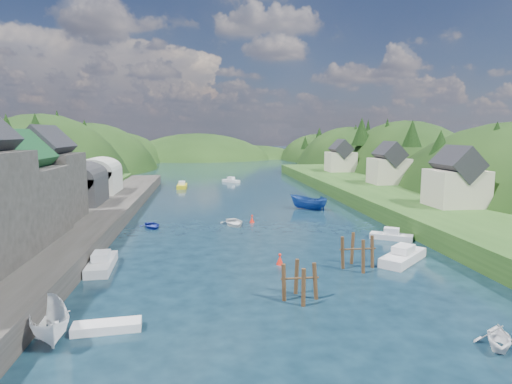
{
  "coord_description": "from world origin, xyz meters",
  "views": [
    {
      "loc": [
        -7.49,
        -32.46,
        12.56
      ],
      "look_at": [
        0.0,
        28.0,
        4.0
      ],
      "focal_mm": 30.0,
      "sensor_mm": 36.0,
      "label": 1
    }
  ],
  "objects": [
    {
      "name": "ground",
      "position": [
        0.0,
        50.0,
        0.0
      ],
      "size": [
        600.0,
        600.0,
        0.0
      ],
      "primitive_type": "plane",
      "color": "black",
      "rests_on": "ground"
    },
    {
      "name": "hillside_left",
      "position": [
        -45.0,
        75.0,
        -8.03
      ],
      "size": [
        44.0,
        245.56,
        52.0
      ],
      "color": "black",
      "rests_on": "ground"
    },
    {
      "name": "hillside_right",
      "position": [
        45.0,
        75.0,
        -7.41
      ],
      "size": [
        36.0,
        245.56,
        48.0
      ],
      "color": "black",
      "rests_on": "ground"
    },
    {
      "name": "far_hills",
      "position": [
        1.22,
        174.01,
        -10.8
      ],
      "size": [
        103.0,
        68.0,
        44.0
      ],
      "color": "black",
      "rests_on": "ground"
    },
    {
      "name": "hill_trees",
      "position": [
        0.36,
        65.83,
        11.16
      ],
      "size": [
        91.72,
        147.99,
        12.45
      ],
      "color": "black",
      "rests_on": "ground"
    },
    {
      "name": "quay_left",
      "position": [
        -24.0,
        20.0,
        1.0
      ],
      "size": [
        12.0,
        110.0,
        2.0
      ],
      "primitive_type": "cube",
      "color": "#2D2B28",
      "rests_on": "ground"
    },
    {
      "name": "terrace_left_grass",
      "position": [
        -31.0,
        20.0,
        1.25
      ],
      "size": [
        12.0,
        110.0,
        2.5
      ],
      "primitive_type": "cube",
      "color": "#234719",
      "rests_on": "ground"
    },
    {
      "name": "boat_sheds",
      "position": [
        -26.0,
        39.0,
        5.27
      ],
      "size": [
        7.0,
        21.0,
        7.5
      ],
      "color": "#2D2D30",
      "rests_on": "quay_left"
    },
    {
      "name": "terrace_right",
      "position": [
        25.0,
        40.0,
        1.2
      ],
      "size": [
        16.0,
        120.0,
        2.4
      ],
      "primitive_type": "cube",
      "color": "#234719",
      "rests_on": "ground"
    },
    {
      "name": "right_bank_cottages",
      "position": [
        28.0,
        48.33,
        5.84
      ],
      "size": [
        9.0,
        59.24,
        8.41
      ],
      "color": "beige",
      "rests_on": "terrace_right"
    },
    {
      "name": "piling_cluster_near",
      "position": [
        -0.43,
        -2.25,
        1.14
      ],
      "size": [
        2.9,
        2.74,
        3.42
      ],
      "color": "#382314",
      "rests_on": "ground"
    },
    {
      "name": "piling_cluster_far",
      "position": [
        6.59,
        4.51,
        1.26
      ],
      "size": [
        3.43,
        3.17,
        3.65
      ],
      "color": "#382314",
      "rests_on": "ground"
    },
    {
      "name": "channel_buoy_near",
      "position": [
        -0.37,
        6.46,
        0.48
      ],
      "size": [
        0.7,
        0.7,
        1.1
      ],
      "color": "red",
      "rests_on": "ground"
    },
    {
      "name": "channel_buoy_far",
      "position": [
        -0.84,
        25.79,
        0.48
      ],
      "size": [
        0.7,
        0.7,
        1.1
      ],
      "color": "red",
      "rests_on": "ground"
    },
    {
      "name": "moored_boats",
      "position": [
        -2.02,
        18.75,
        0.72
      ],
      "size": [
        36.12,
        89.77,
        2.49
      ],
      "color": "navy",
      "rests_on": "ground"
    }
  ]
}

